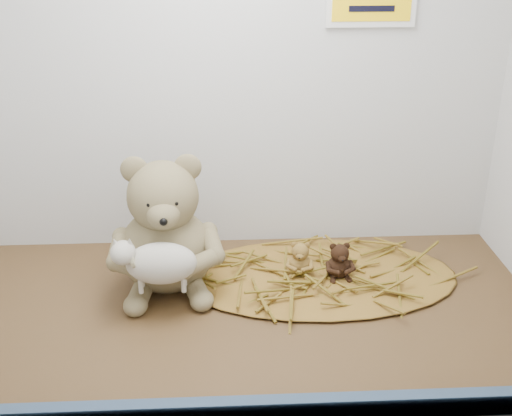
{
  "coord_description": "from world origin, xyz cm",
  "views": [
    {
      "loc": [
        -0.04,
        -103.26,
        68.56
      ],
      "look_at": [
        5.43,
        3.14,
        20.27
      ],
      "focal_mm": 45.0,
      "sensor_mm": 36.0,
      "label": 1
    }
  ],
  "objects_px": {
    "mini_teddy_tan": "(300,257)",
    "mini_teddy_brown": "(339,259)",
    "toy_lamb": "(161,263)",
    "main_teddy": "(165,224)"
  },
  "relations": [
    {
      "from": "main_teddy",
      "to": "toy_lamb",
      "type": "xyz_separation_m",
      "value": [
        0.0,
        -0.1,
        -0.03
      ]
    },
    {
      "from": "toy_lamb",
      "to": "mini_teddy_tan",
      "type": "height_order",
      "value": "toy_lamb"
    },
    {
      "from": "main_teddy",
      "to": "mini_teddy_brown",
      "type": "bearing_deg",
      "value": -4.47
    },
    {
      "from": "main_teddy",
      "to": "mini_teddy_brown",
      "type": "height_order",
      "value": "main_teddy"
    },
    {
      "from": "toy_lamb",
      "to": "mini_teddy_brown",
      "type": "bearing_deg",
      "value": 16.4
    },
    {
      "from": "main_teddy",
      "to": "mini_teddy_tan",
      "type": "xyz_separation_m",
      "value": [
        0.27,
        0.02,
        -0.09
      ]
    },
    {
      "from": "main_teddy",
      "to": "mini_teddy_tan",
      "type": "relative_size",
      "value": 3.84
    },
    {
      "from": "toy_lamb",
      "to": "mini_teddy_tan",
      "type": "bearing_deg",
      "value": 23.78
    },
    {
      "from": "mini_teddy_tan",
      "to": "mini_teddy_brown",
      "type": "distance_m",
      "value": 0.08
    },
    {
      "from": "mini_teddy_tan",
      "to": "mini_teddy_brown",
      "type": "height_order",
      "value": "mini_teddy_brown"
    }
  ]
}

